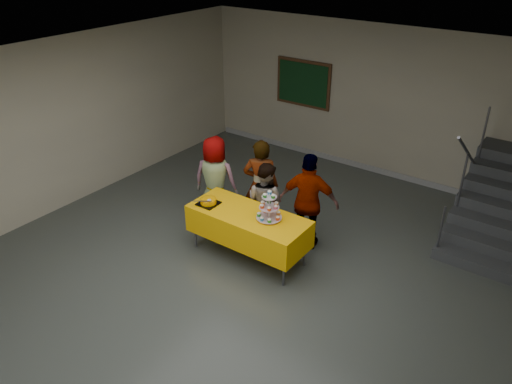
# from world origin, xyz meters

# --- Properties ---
(room_shell) EXTENTS (10.00, 10.04, 3.02)m
(room_shell) POSITION_xyz_m (0.00, 0.02, 2.13)
(room_shell) COLOR #4C514C
(room_shell) RESTS_ON ground
(bake_table) EXTENTS (1.88, 0.78, 0.77)m
(bake_table) POSITION_xyz_m (-0.29, 0.99, 0.56)
(bake_table) COLOR #595960
(bake_table) RESTS_ON ground
(cupcake_stand) EXTENTS (0.38, 0.38, 0.44)m
(cupcake_stand) POSITION_xyz_m (0.05, 1.05, 0.94)
(cupcake_stand) COLOR silver
(cupcake_stand) RESTS_ON bake_table
(bear_cake) EXTENTS (0.32, 0.36, 0.12)m
(bear_cake) POSITION_xyz_m (-0.96, 0.87, 0.83)
(bear_cake) COLOR black
(bear_cake) RESTS_ON bake_table
(schoolchild_a) EXTENTS (0.88, 0.72, 1.54)m
(schoolchild_a) POSITION_xyz_m (-1.42, 1.57, 0.77)
(schoolchild_a) COLOR slate
(schoolchild_a) RESTS_ON ground
(schoolchild_b) EXTENTS (0.70, 0.60, 1.61)m
(schoolchild_b) POSITION_xyz_m (-0.62, 1.79, 0.81)
(schoolchild_b) COLOR #5C5D65
(schoolchild_b) RESTS_ON ground
(schoolchild_c) EXTENTS (0.68, 0.54, 1.34)m
(schoolchild_c) POSITION_xyz_m (-0.40, 1.60, 0.67)
(schoolchild_c) COLOR slate
(schoolchild_c) RESTS_ON ground
(schoolchild_d) EXTENTS (1.02, 0.66, 1.61)m
(schoolchild_d) POSITION_xyz_m (0.30, 1.77, 0.80)
(schoolchild_d) COLOR slate
(schoolchild_d) RESTS_ON ground
(staircase) EXTENTS (1.30, 2.40, 2.04)m
(staircase) POSITION_xyz_m (2.70, 4.13, 0.49)
(staircase) COLOR #424447
(staircase) RESTS_ON ground
(noticeboard) EXTENTS (1.30, 0.05, 1.00)m
(noticeboard) POSITION_xyz_m (-1.76, 4.96, 1.60)
(noticeboard) COLOR #472B16
(noticeboard) RESTS_ON ground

